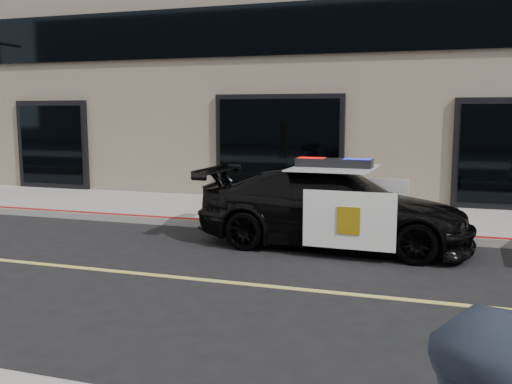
% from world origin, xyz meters
% --- Properties ---
extents(ground, '(120.00, 120.00, 0.00)m').
position_xyz_m(ground, '(0.00, 0.00, 0.00)').
color(ground, black).
rests_on(ground, ground).
extents(sidewalk_n, '(60.00, 3.50, 0.15)m').
position_xyz_m(sidewalk_n, '(0.00, 5.25, 0.07)').
color(sidewalk_n, gray).
rests_on(sidewalk_n, ground).
extents(police_car, '(2.40, 5.00, 1.60)m').
position_xyz_m(police_car, '(1.24, 2.69, 0.72)').
color(police_car, black).
rests_on(police_car, ground).
extents(fire_hydrant, '(0.36, 0.50, 0.79)m').
position_xyz_m(fire_hydrant, '(-1.37, 4.32, 0.52)').
color(fire_hydrant, silver).
rests_on(fire_hydrant, sidewalk_n).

